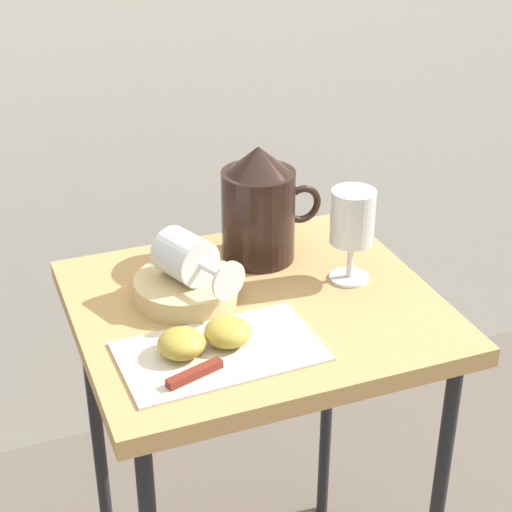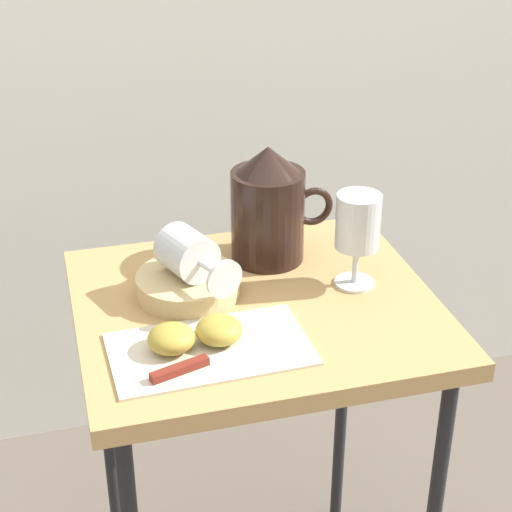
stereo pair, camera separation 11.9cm
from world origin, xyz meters
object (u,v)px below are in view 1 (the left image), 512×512
(table, at_px, (256,341))
(apple_half_left, at_px, (181,343))
(apple_half_right, at_px, (228,332))
(basket_tray, at_px, (186,288))
(pitcher, at_px, (259,214))
(wine_glass_tipped_near, at_px, (187,258))
(knife, at_px, (219,363))
(wine_glass_upright, at_px, (352,222))

(table, distance_m, apple_half_left, 0.20)
(table, xyz_separation_m, apple_half_left, (-0.15, -0.10, 0.10))
(apple_half_right, bearing_deg, basket_tray, 96.53)
(pitcher, bearing_deg, wine_glass_tipped_near, -149.75)
(knife, bearing_deg, wine_glass_tipped_near, 85.01)
(basket_tray, height_order, apple_half_left, apple_half_left)
(knife, bearing_deg, table, 52.64)
(basket_tray, xyz_separation_m, pitcher, (0.15, 0.09, 0.06))
(table, distance_m, wine_glass_tipped_near, 0.18)
(pitcher, height_order, wine_glass_tipped_near, pitcher)
(basket_tray, relative_size, pitcher, 0.81)
(pitcher, xyz_separation_m, wine_glass_tipped_near, (-0.15, -0.09, -0.01))
(table, height_order, wine_glass_upright, wine_glass_upright)
(basket_tray, xyz_separation_m, apple_half_right, (0.02, -0.14, 0.00))
(wine_glass_tipped_near, xyz_separation_m, knife, (-0.02, -0.19, -0.06))
(wine_glass_upright, relative_size, knife, 0.68)
(wine_glass_tipped_near, bearing_deg, pitcher, 30.25)
(basket_tray, distance_m, knife, 0.19)
(knife, bearing_deg, apple_half_left, 130.57)
(table, relative_size, wine_glass_upright, 4.58)
(wine_glass_upright, bearing_deg, wine_glass_tipped_near, 172.49)
(wine_glass_tipped_near, bearing_deg, table, -26.28)
(table, distance_m, knife, 0.20)
(basket_tray, relative_size, wine_glass_upright, 1.04)
(apple_half_left, relative_size, apple_half_right, 1.00)
(table, bearing_deg, apple_half_left, -146.16)
(pitcher, bearing_deg, apple_half_right, -120.71)
(apple_half_right, bearing_deg, apple_half_left, -177.04)
(wine_glass_tipped_near, bearing_deg, apple_half_left, -110.66)
(table, bearing_deg, apple_half_right, -129.70)
(basket_tray, height_order, wine_glass_upright, wine_glass_upright)
(pitcher, bearing_deg, table, -113.02)
(wine_glass_tipped_near, xyz_separation_m, apple_half_left, (-0.05, -0.15, -0.05))
(pitcher, bearing_deg, basket_tray, -150.88)
(basket_tray, xyz_separation_m, apple_half_left, (-0.05, -0.15, 0.00))
(wine_glass_upright, bearing_deg, apple_half_left, -160.44)
(wine_glass_upright, xyz_separation_m, apple_half_right, (-0.25, -0.11, -0.08))
(wine_glass_upright, bearing_deg, table, -175.84)
(apple_half_left, bearing_deg, basket_tray, 70.58)
(apple_half_left, bearing_deg, wine_glass_upright, 19.56)
(basket_tray, relative_size, wine_glass_tipped_near, 1.04)
(pitcher, distance_m, knife, 0.33)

